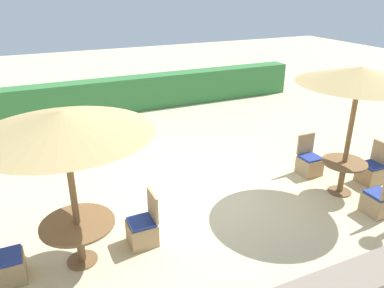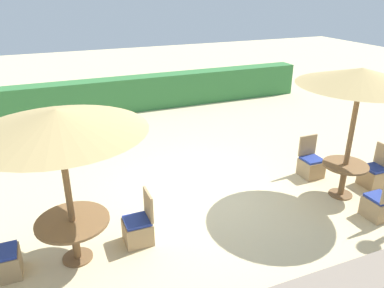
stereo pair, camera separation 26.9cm
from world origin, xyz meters
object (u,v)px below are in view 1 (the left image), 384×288
Objects in this scene: parasol_front_right at (360,76)px; patio_chair_front_right_north at (309,163)px; round_table_front_left at (78,231)px; round_table_front_right at (343,170)px; parasol_front_left at (63,123)px; patio_chair_front_left_east at (143,230)px; patio_chair_front_left_west at (6,266)px; patio_chair_front_right_south at (379,202)px; patio_chair_front_right_east at (371,172)px.

parasol_front_right reaches higher than patio_chair_front_right_north.
parasol_front_right is 5.69m from round_table_front_left.
round_table_front_right is 0.80× the size of round_table_front_left.
parasol_front_left is 1.77m from round_table_front_left.
patio_chair_front_left_east is (-4.32, 0.11, -2.24)m from parasol_front_right.
patio_chair_front_left_west is (-6.42, 0.08, -2.24)m from parasol_front_right.
patio_chair_front_right_south is at bearing -10.23° from parasol_front_left.
patio_chair_front_left_east is at bearing 2.28° from round_table_front_left.
patio_chair_front_right_north is at bearing 92.69° from patio_chair_front_right_south.
patio_chair_front_right_east and patio_chair_front_right_south have the same top height.
parasol_front_right is 2.43m from patio_chair_front_right_east.
round_table_front_left is at bearing -90.00° from parasol_front_left.
patio_chair_front_right_east is 1.32m from patio_chair_front_right_north.
patio_chair_front_left_west is (-2.10, -0.02, 0.00)m from patio_chair_front_left_east.
patio_chair_front_left_west is at bearing 89.80° from patio_chair_front_right_east.
parasol_front_right is at bearing 92.41° from patio_chair_front_right_north.
parasol_front_left is at bearing 9.47° from patio_chair_front_right_north.
patio_chair_front_right_south is 4.48m from patio_chair_front_left_east.
patio_chair_front_right_south is 0.82× the size of round_table_front_left.
patio_chair_front_right_south is 1.00× the size of patio_chair_front_left_west.
patio_chair_front_right_north is (-0.09, 1.86, 0.00)m from patio_chair_front_right_south.
patio_chair_front_right_east is at bearing 89.80° from patio_chair_front_left_west.
patio_chair_front_right_north is (-0.04, 0.95, -0.27)m from round_table_front_right.
parasol_front_right reaches higher than patio_chair_front_right_east.
round_table_front_left is (-5.31, -0.89, 0.32)m from patio_chair_front_right_north.
patio_chair_front_right_north is 5.78m from parasol_front_left.
parasol_front_right is 4.87m from patio_chair_front_left_east.
round_table_front_right is 0.97× the size of patio_chair_front_left_west.
parasol_front_left is 2.35m from patio_chair_front_left_west.
patio_chair_front_right_south reaches higher than round_table_front_right.
patio_chair_front_right_south is 1.00× the size of patio_chair_front_left_east.
patio_chair_front_right_south is at bearing -10.23° from round_table_front_left.
patio_chair_front_right_south is at bearing -103.10° from patio_chair_front_left_east.
patio_chair_front_left_west is at bearing 178.95° from round_table_front_left.
round_table_front_left reaches higher than round_table_front_right.
parasol_front_right is at bearing -0.70° from parasol_front_left.
round_table_front_left is (0.00, -0.00, -1.77)m from parasol_front_left.
patio_chair_front_right_south is at bearing 137.49° from patio_chair_front_right_east.
patio_chair_front_right_south is at bearing 81.26° from patio_chair_front_left_west.
parasol_front_right is at bearing 93.62° from patio_chair_front_right_east.
patio_chair_front_right_east is at bearing 3.62° from parasol_front_right.
patio_chair_front_right_east is 1.00× the size of patio_chair_front_right_south.
patio_chair_front_left_east is (-4.28, -0.85, 0.00)m from patio_chair_front_right_north.
patio_chair_front_right_north is at bearing 97.74° from patio_chair_front_left_west.
round_table_front_left is at bearing 179.30° from parasol_front_right.
patio_chair_front_right_east is 1.00× the size of patio_chair_front_left_west.
parasol_front_left is (-6.29, 0.01, 2.09)m from patio_chair_front_right_east.
patio_chair_front_right_east is 1.00× the size of patio_chair_front_right_north.
patio_chair_front_left_west reaches higher than round_table_front_left.
parasol_front_right is 2.88× the size of patio_chair_front_right_east.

